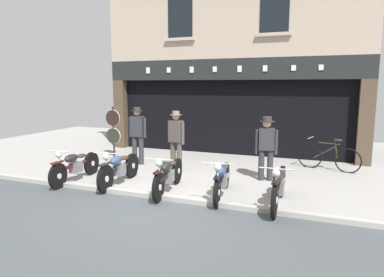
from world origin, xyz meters
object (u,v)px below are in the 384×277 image
motorcycle_center (168,174)px  leaning_bicycle (329,157)px  salesman_left (138,133)px  advert_board_near (266,106)px  motorcycle_right (279,185)px  shopkeeper_center (176,138)px  tyre_sign_pole (113,128)px  motorcycle_left (75,165)px  motorcycle_center_right (222,179)px  salesman_right (266,145)px  motorcycle_center_left (119,168)px

motorcycle_center → leaning_bicycle: 4.91m
salesman_left → advert_board_near: size_ratio=1.85×
motorcycle_center → motorcycle_right: bearing=171.7°
motorcycle_center → motorcycle_right: size_ratio=1.00×
motorcycle_right → leaning_bicycle: (0.96, 3.55, -0.06)m
shopkeeper_center → tyre_sign_pole: shopkeeper_center is taller
motorcycle_center → tyre_sign_pole: 4.52m
motorcycle_center → motorcycle_right: motorcycle_right is taller
motorcycle_left → leaning_bicycle: size_ratio=1.17×
motorcycle_center_right → advert_board_near: 4.89m
shopkeeper_center → leaning_bicycle: (4.02, 1.71, -0.57)m
salesman_right → tyre_sign_pole: tyre_sign_pole is taller
shopkeeper_center → tyre_sign_pole: bearing=-7.2°
salesman_right → leaning_bicycle: (1.52, 1.72, -0.53)m
tyre_sign_pole → salesman_left: bearing=-27.2°
shopkeeper_center → leaning_bicycle: bearing=-142.7°
motorcycle_center_right → tyre_sign_pole: (-4.64, 2.79, 0.59)m
motorcycle_left → salesman_right: salesman_right is taller
motorcycle_right → shopkeeper_center: size_ratio=1.19×
motorcycle_center_right → motorcycle_right: motorcycle_right is taller
motorcycle_center_left → leaning_bicycle: bearing=-149.3°
motorcycle_center_left → motorcycle_center: motorcycle_center_left is taller
tyre_sign_pole → motorcycle_center_right: bearing=-31.1°
motorcycle_center_right → leaning_bicycle: (2.19, 3.40, -0.03)m
motorcycle_center_right → motorcycle_right: (1.23, -0.15, 0.02)m
advert_board_near → leaning_bicycle: size_ratio=0.55×
salesman_left → tyre_sign_pole: salesman_left is taller
motorcycle_center_left → salesman_left: salesman_left is taller
salesman_right → tyre_sign_pole: 5.43m
leaning_bicycle → tyre_sign_pole: bearing=110.2°
motorcycle_right → tyre_sign_pole: (-5.87, 2.95, 0.56)m
motorcycle_center_right → motorcycle_center: bearing=-2.5°
motorcycle_center_left → motorcycle_center_right: 2.60m
motorcycle_center → motorcycle_center_right: bearing=178.0°
tyre_sign_pole → advert_board_near: 5.22m
salesman_left → shopkeeper_center: (1.47, -0.41, -0.03)m
motorcycle_center → salesman_left: 3.08m
motorcycle_right → leaning_bicycle: 3.68m
motorcycle_center_left → motorcycle_right: bearing=173.1°
leaning_bicycle → motorcycle_right: bearing=-180.0°
salesman_right → tyre_sign_pole: size_ratio=0.96×
motorcycle_center_right → leaning_bicycle: bearing=-130.7°
motorcycle_right → shopkeeper_center: bearing=-32.1°
tyre_sign_pole → leaning_bicycle: size_ratio=1.00×
advert_board_near → leaning_bicycle: 2.76m
motorcycle_center_left → tyre_sign_pole: size_ratio=1.16×
salesman_left → shopkeeper_center: bearing=158.3°
salesman_left → leaning_bicycle: (5.49, 1.29, -0.60)m
salesman_left → shopkeeper_center: 1.53m
salesman_left → leaning_bicycle: size_ratio=1.02×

